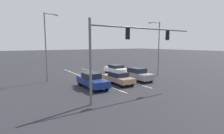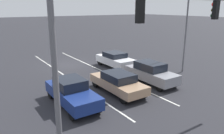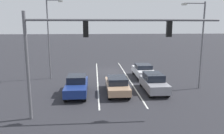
{
  "view_description": "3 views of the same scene",
  "coord_description": "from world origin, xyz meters",
  "px_view_note": "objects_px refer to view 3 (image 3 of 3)",
  "views": [
    {
      "loc": [
        11.88,
        25.8,
        4.7
      ],
      "look_at": [
        0.76,
        8.78,
        2.04
      ],
      "focal_mm": 28.0,
      "sensor_mm": 36.0,
      "label": 1
    },
    {
      "loc": [
        8.29,
        20.6,
        5.73
      ],
      "look_at": [
        0.76,
        9.29,
        1.99
      ],
      "focal_mm": 35.0,
      "sensor_mm": 36.0,
      "label": 2
    },
    {
      "loc": [
        2.0,
        27.21,
        5.83
      ],
      "look_at": [
        0.38,
        7.25,
        1.97
      ],
      "focal_mm": 35.0,
      "sensor_mm": 36.0,
      "label": 3
    }
  ],
  "objects_px": {
    "car_tan_midlane_front": "(117,85)",
    "traffic_signal_gantry": "(88,41)",
    "car_gray_leftlane_front": "(154,82)",
    "street_lamp_right_shoulder": "(50,34)",
    "car_navy_rightlane_front": "(77,85)",
    "car_white_leftlane_second": "(143,71)",
    "street_lamp_left_shoulder": "(200,39)"
  },
  "relations": [
    {
      "from": "car_tan_midlane_front",
      "to": "traffic_signal_gantry",
      "type": "height_order",
      "value": "traffic_signal_gantry"
    },
    {
      "from": "car_navy_rightlane_front",
      "to": "street_lamp_left_shoulder",
      "type": "xyz_separation_m",
      "value": [
        -10.99,
        -0.89,
        3.75
      ]
    },
    {
      "from": "car_gray_leftlane_front",
      "to": "street_lamp_right_shoulder",
      "type": "relative_size",
      "value": 0.52
    },
    {
      "from": "street_lamp_right_shoulder",
      "to": "car_navy_rightlane_front",
      "type": "bearing_deg",
      "value": 118.29
    },
    {
      "from": "car_tan_midlane_front",
      "to": "car_navy_rightlane_front",
      "type": "bearing_deg",
      "value": 1.5
    },
    {
      "from": "traffic_signal_gantry",
      "to": "car_gray_leftlane_front",
      "type": "bearing_deg",
      "value": -137.74
    },
    {
      "from": "car_tan_midlane_front",
      "to": "street_lamp_right_shoulder",
      "type": "relative_size",
      "value": 0.55
    },
    {
      "from": "traffic_signal_gantry",
      "to": "street_lamp_left_shoulder",
      "type": "relative_size",
      "value": 1.52
    },
    {
      "from": "car_navy_rightlane_front",
      "to": "car_tan_midlane_front",
      "type": "height_order",
      "value": "car_navy_rightlane_front"
    },
    {
      "from": "car_tan_midlane_front",
      "to": "traffic_signal_gantry",
      "type": "bearing_deg",
      "value": 64.54
    },
    {
      "from": "car_navy_rightlane_front",
      "to": "car_white_leftlane_second",
      "type": "bearing_deg",
      "value": -141.3
    },
    {
      "from": "car_navy_rightlane_front",
      "to": "car_gray_leftlane_front",
      "type": "bearing_deg",
      "value": -177.18
    },
    {
      "from": "car_gray_leftlane_front",
      "to": "street_lamp_right_shoulder",
      "type": "distance_m",
      "value": 12.08
    },
    {
      "from": "street_lamp_left_shoulder",
      "to": "car_tan_midlane_front",
      "type": "bearing_deg",
      "value": 6.09
    },
    {
      "from": "car_navy_rightlane_front",
      "to": "car_white_leftlane_second",
      "type": "height_order",
      "value": "car_navy_rightlane_front"
    },
    {
      "from": "car_navy_rightlane_front",
      "to": "car_gray_leftlane_front",
      "type": "height_order",
      "value": "car_gray_leftlane_front"
    },
    {
      "from": "car_navy_rightlane_front",
      "to": "car_gray_leftlane_front",
      "type": "xyz_separation_m",
      "value": [
        -6.75,
        -0.33,
        0.0
      ]
    },
    {
      "from": "street_lamp_right_shoulder",
      "to": "car_tan_midlane_front",
      "type": "bearing_deg",
      "value": 138.79
    },
    {
      "from": "car_tan_midlane_front",
      "to": "car_white_leftlane_second",
      "type": "bearing_deg",
      "value": -122.76
    },
    {
      "from": "car_white_leftlane_second",
      "to": "traffic_signal_gantry",
      "type": "relative_size",
      "value": 0.37
    },
    {
      "from": "car_gray_leftlane_front",
      "to": "traffic_signal_gantry",
      "type": "xyz_separation_m",
      "value": [
        5.61,
        5.09,
        4.06
      ]
    },
    {
      "from": "traffic_signal_gantry",
      "to": "street_lamp_left_shoulder",
      "type": "height_order",
      "value": "street_lamp_left_shoulder"
    },
    {
      "from": "street_lamp_left_shoulder",
      "to": "car_navy_rightlane_front",
      "type": "bearing_deg",
      "value": 4.65
    },
    {
      "from": "car_tan_midlane_front",
      "to": "street_lamp_left_shoulder",
      "type": "height_order",
      "value": "street_lamp_left_shoulder"
    },
    {
      "from": "street_lamp_right_shoulder",
      "to": "car_gray_leftlane_front",
      "type": "bearing_deg",
      "value": 150.72
    },
    {
      "from": "car_tan_midlane_front",
      "to": "car_gray_leftlane_front",
      "type": "relative_size",
      "value": 1.04
    },
    {
      "from": "car_gray_leftlane_front",
      "to": "traffic_signal_gantry",
      "type": "distance_m",
      "value": 8.6
    },
    {
      "from": "car_white_leftlane_second",
      "to": "car_navy_rightlane_front",
      "type": "bearing_deg",
      "value": 38.7
    },
    {
      "from": "traffic_signal_gantry",
      "to": "car_white_leftlane_second",
      "type": "bearing_deg",
      "value": -119.48
    },
    {
      "from": "car_navy_rightlane_front",
      "to": "traffic_signal_gantry",
      "type": "relative_size",
      "value": 0.39
    },
    {
      "from": "car_tan_midlane_front",
      "to": "street_lamp_left_shoulder",
      "type": "distance_m",
      "value": 8.48
    },
    {
      "from": "car_tan_midlane_front",
      "to": "street_lamp_right_shoulder",
      "type": "distance_m",
      "value": 9.73
    }
  ]
}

